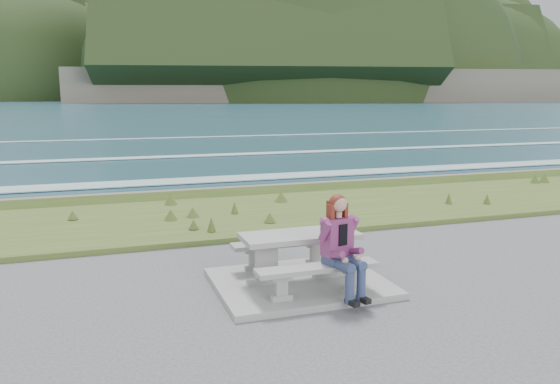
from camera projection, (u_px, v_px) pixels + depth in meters
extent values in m
cube|color=#979692|center=(300.00, 283.00, 8.47)|extent=(2.60, 2.10, 0.10)
cube|color=#979692|center=(267.00, 281.00, 8.28)|extent=(0.62, 0.12, 0.08)
cube|color=#979692|center=(267.00, 263.00, 8.23)|extent=(0.34, 0.09, 0.51)
cube|color=#979692|center=(266.00, 244.00, 8.18)|extent=(0.62, 0.12, 0.08)
cube|color=#979692|center=(332.00, 274.00, 8.63)|extent=(0.62, 0.12, 0.08)
cube|color=#979692|center=(332.00, 256.00, 8.57)|extent=(0.34, 0.09, 0.51)
cube|color=#979692|center=(332.00, 238.00, 8.52)|extent=(0.62, 0.12, 0.08)
cube|color=#979692|center=(300.00, 236.00, 8.34)|extent=(1.80, 0.75, 0.08)
cube|color=#979692|center=(281.00, 297.00, 7.63)|extent=(0.30, 0.12, 0.08)
cube|color=#979692|center=(281.00, 287.00, 7.61)|extent=(0.17, 0.09, 0.22)
cube|color=#979692|center=(282.00, 277.00, 7.58)|extent=(0.30, 0.12, 0.08)
cube|color=#979692|center=(351.00, 289.00, 7.97)|extent=(0.30, 0.12, 0.08)
cube|color=#979692|center=(352.00, 279.00, 7.95)|extent=(0.17, 0.09, 0.22)
cube|color=#979692|center=(352.00, 269.00, 7.92)|extent=(0.30, 0.12, 0.08)
cube|color=#979692|center=(317.00, 268.00, 7.74)|extent=(1.80, 0.35, 0.07)
cube|color=#979692|center=(254.00, 268.00, 8.94)|extent=(0.30, 0.12, 0.08)
cube|color=#979692|center=(254.00, 259.00, 8.91)|extent=(0.17, 0.09, 0.22)
cube|color=#979692|center=(254.00, 250.00, 8.88)|extent=(0.30, 0.12, 0.08)
cube|color=#979692|center=(315.00, 261.00, 9.28)|extent=(0.30, 0.12, 0.08)
cube|color=#979692|center=(315.00, 253.00, 9.25)|extent=(0.17, 0.09, 0.22)
cube|color=#979692|center=(315.00, 244.00, 9.22)|extent=(0.30, 0.12, 0.08)
cube|color=#979692|center=(285.00, 243.00, 9.04)|extent=(1.80, 0.35, 0.07)
cube|color=#324E1D|center=(226.00, 218.00, 13.14)|extent=(160.00, 4.50, 0.22)
cube|color=#66584C|center=(203.00, 197.00, 15.84)|extent=(160.00, 0.80, 2.20)
plane|color=#224C60|center=(97.00, 100.00, 409.55)|extent=(1600.00, 1600.00, 0.00)
cube|color=silver|center=(176.00, 213.00, 21.84)|extent=(220.00, 3.00, 0.06)
cube|color=silver|center=(154.00, 182.00, 29.29)|extent=(220.00, 2.00, 0.06)
cube|color=silver|center=(137.00, 158.00, 40.48)|extent=(220.00, 1.40, 0.06)
cube|color=silver|center=(124.00, 139.00, 57.25)|extent=(220.00, 1.00, 0.06)
cube|color=#66584C|center=(307.00, 87.00, 355.84)|extent=(296.14, 193.70, 18.00)
ellipsoid|color=#193216|center=(307.00, 82.00, 355.31)|extent=(311.77, 210.10, 207.76)
cube|color=#66584C|center=(464.00, 89.00, 499.76)|extent=(224.66, 148.06, 18.00)
ellipsoid|color=#193216|center=(464.00, 86.00, 499.23)|extent=(236.23, 161.33, 158.87)
cube|color=#66584C|center=(39.00, 88.00, 404.63)|extent=(201.55, 149.04, 18.00)
ellipsoid|color=#193216|center=(39.00, 84.00, 404.10)|extent=(211.86, 162.91, 134.43)
cube|color=#66584C|center=(524.00, 90.00, 643.52)|extent=(197.87, 126.05, 18.00)
ellipsoid|color=#193216|center=(524.00, 88.00, 642.99)|extent=(207.79, 137.80, 116.10)
cube|color=navy|center=(347.00, 279.00, 7.67)|extent=(0.54, 0.80, 0.57)
cube|color=#7D2E64|center=(337.00, 236.00, 7.78)|extent=(0.47, 0.33, 0.55)
sphere|color=tan|center=(339.00, 204.00, 7.67)|extent=(0.23, 0.23, 0.23)
sphere|color=#591D14|center=(338.00, 203.00, 7.69)|extent=(0.25, 0.25, 0.25)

